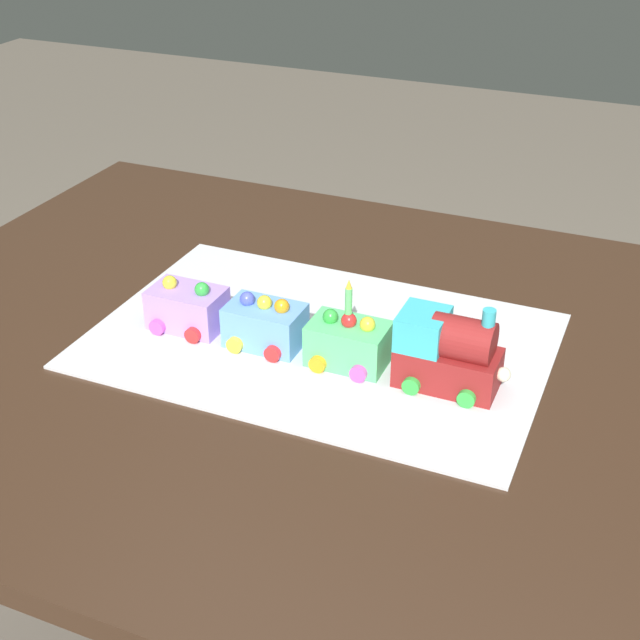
% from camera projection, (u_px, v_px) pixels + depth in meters
% --- Properties ---
extents(dining_table, '(1.40, 1.00, 0.74)m').
position_uv_depth(dining_table, '(347.00, 418.00, 1.22)').
color(dining_table, '#382316').
rests_on(dining_table, ground).
extents(cake_board, '(0.60, 0.40, 0.00)m').
position_uv_depth(cake_board, '(320.00, 341.00, 1.19)').
color(cake_board, silver).
rests_on(cake_board, dining_table).
extents(cake_locomotive, '(0.14, 0.08, 0.12)m').
position_uv_depth(cake_locomotive, '(448.00, 352.00, 1.07)').
color(cake_locomotive, maroon).
rests_on(cake_locomotive, cake_board).
extents(cake_car_hopper_mint_green, '(0.10, 0.08, 0.07)m').
position_uv_depth(cake_car_hopper_mint_green, '(348.00, 343.00, 1.12)').
color(cake_car_hopper_mint_green, '#59CC7A').
rests_on(cake_car_hopper_mint_green, cake_board).
extents(cake_car_flatbed_sky_blue, '(0.10, 0.08, 0.07)m').
position_uv_depth(cake_car_flatbed_sky_blue, '(265.00, 324.00, 1.16)').
color(cake_car_flatbed_sky_blue, '#669EEA').
rests_on(cake_car_flatbed_sky_blue, cake_board).
extents(cake_car_gondola_lavender, '(0.10, 0.08, 0.07)m').
position_uv_depth(cake_car_gondola_lavender, '(188.00, 308.00, 1.20)').
color(cake_car_gondola_lavender, '#AD84E0').
rests_on(cake_car_gondola_lavender, cake_board).
extents(birthday_candle, '(0.01, 0.01, 0.05)m').
position_uv_depth(birthday_candle, '(349.00, 297.00, 1.09)').
color(birthday_candle, '#66D872').
rests_on(birthday_candle, cake_car_hopper_mint_green).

